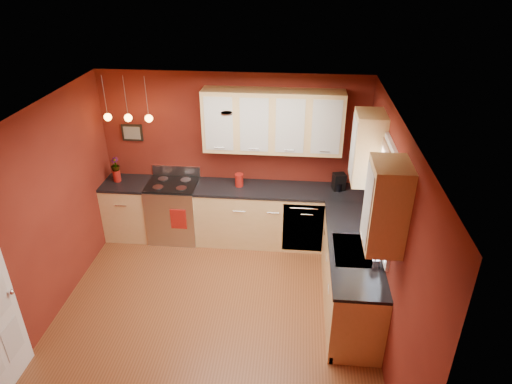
# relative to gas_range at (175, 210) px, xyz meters

# --- Properties ---
(floor) EXTENTS (4.20, 4.20, 0.00)m
(floor) POSITION_rel_gas_range_xyz_m (0.92, -1.80, -0.48)
(floor) COLOR brown
(floor) RESTS_ON ground
(ceiling) EXTENTS (4.00, 4.20, 0.02)m
(ceiling) POSITION_rel_gas_range_xyz_m (0.92, -1.80, 2.12)
(ceiling) COLOR #EEE8CF
(ceiling) RESTS_ON wall_back
(wall_back) EXTENTS (4.00, 0.02, 2.60)m
(wall_back) POSITION_rel_gas_range_xyz_m (0.92, 0.30, 0.82)
(wall_back) COLOR maroon
(wall_back) RESTS_ON floor
(wall_left) EXTENTS (0.02, 4.20, 2.60)m
(wall_left) POSITION_rel_gas_range_xyz_m (-1.08, -1.80, 0.82)
(wall_left) COLOR maroon
(wall_left) RESTS_ON floor
(wall_right) EXTENTS (0.02, 4.20, 2.60)m
(wall_right) POSITION_rel_gas_range_xyz_m (2.92, -1.80, 0.82)
(wall_right) COLOR maroon
(wall_right) RESTS_ON floor
(base_cabinets_back_left) EXTENTS (0.70, 0.60, 0.90)m
(base_cabinets_back_left) POSITION_rel_gas_range_xyz_m (-0.73, -0.00, -0.03)
(base_cabinets_back_left) COLOR #E2B679
(base_cabinets_back_left) RESTS_ON floor
(base_cabinets_back_right) EXTENTS (2.54, 0.60, 0.90)m
(base_cabinets_back_right) POSITION_rel_gas_range_xyz_m (1.65, -0.00, -0.03)
(base_cabinets_back_right) COLOR #E2B679
(base_cabinets_back_right) RESTS_ON floor
(base_cabinets_right) EXTENTS (0.60, 2.10, 0.90)m
(base_cabinets_right) POSITION_rel_gas_range_xyz_m (2.62, -1.35, -0.03)
(base_cabinets_right) COLOR #E2B679
(base_cabinets_right) RESTS_ON floor
(counter_back_left) EXTENTS (0.70, 0.62, 0.04)m
(counter_back_left) POSITION_rel_gas_range_xyz_m (-0.73, -0.00, 0.44)
(counter_back_left) COLOR black
(counter_back_left) RESTS_ON base_cabinets_back_left
(counter_back_right) EXTENTS (2.54, 0.62, 0.04)m
(counter_back_right) POSITION_rel_gas_range_xyz_m (1.65, -0.00, 0.44)
(counter_back_right) COLOR black
(counter_back_right) RESTS_ON base_cabinets_back_right
(counter_right) EXTENTS (0.62, 2.10, 0.04)m
(counter_right) POSITION_rel_gas_range_xyz_m (2.62, -1.35, 0.44)
(counter_right) COLOR black
(counter_right) RESTS_ON base_cabinets_right
(gas_range) EXTENTS (0.76, 0.64, 1.11)m
(gas_range) POSITION_rel_gas_range_xyz_m (0.00, 0.00, 0.00)
(gas_range) COLOR #B7B7BC
(gas_range) RESTS_ON floor
(dishwasher_front) EXTENTS (0.60, 0.02, 0.80)m
(dishwasher_front) POSITION_rel_gas_range_xyz_m (2.02, -0.29, -0.03)
(dishwasher_front) COLOR #B7B7BC
(dishwasher_front) RESTS_ON base_cabinets_back_right
(sink) EXTENTS (0.50, 0.70, 0.33)m
(sink) POSITION_rel_gas_range_xyz_m (2.62, -1.50, 0.43)
(sink) COLOR gray
(sink) RESTS_ON counter_right
(window) EXTENTS (0.06, 1.02, 1.22)m
(window) POSITION_rel_gas_range_xyz_m (2.89, -1.50, 1.21)
(window) COLOR white
(window) RESTS_ON wall_right
(upper_cabinets_back) EXTENTS (2.00, 0.35, 0.90)m
(upper_cabinets_back) POSITION_rel_gas_range_xyz_m (1.52, 0.12, 1.47)
(upper_cabinets_back) COLOR #E2B679
(upper_cabinets_back) RESTS_ON wall_back
(upper_cabinets_right) EXTENTS (0.35, 1.95, 0.90)m
(upper_cabinets_right) POSITION_rel_gas_range_xyz_m (2.75, -1.48, 1.47)
(upper_cabinets_right) COLOR #E2B679
(upper_cabinets_right) RESTS_ON wall_right
(wall_picture) EXTENTS (0.32, 0.03, 0.26)m
(wall_picture) POSITION_rel_gas_range_xyz_m (-0.63, 0.28, 1.17)
(wall_picture) COLOR black
(wall_picture) RESTS_ON wall_back
(pendant_lights) EXTENTS (0.71, 0.11, 0.66)m
(pendant_lights) POSITION_rel_gas_range_xyz_m (-0.53, -0.05, 1.53)
(pendant_lights) COLOR gray
(pendant_lights) RESTS_ON ceiling
(red_canister) EXTENTS (0.13, 0.13, 0.20)m
(red_canister) POSITION_rel_gas_range_xyz_m (1.03, 0.04, 0.56)
(red_canister) COLOR maroon
(red_canister) RESTS_ON counter_back_right
(red_vase) EXTENTS (0.11, 0.11, 0.18)m
(red_vase) POSITION_rel_gas_range_xyz_m (-0.87, 0.03, 0.55)
(red_vase) COLOR maroon
(red_vase) RESTS_ON counter_back_left
(flowers) EXTENTS (0.16, 0.16, 0.23)m
(flowers) POSITION_rel_gas_range_xyz_m (-0.87, 0.03, 0.74)
(flowers) COLOR maroon
(flowers) RESTS_ON red_vase
(coffee_maker) EXTENTS (0.21, 0.21, 0.25)m
(coffee_maker) POSITION_rel_gas_range_xyz_m (2.52, 0.06, 0.58)
(coffee_maker) COLOR black
(coffee_maker) RESTS_ON counter_back_right
(soap_pump) EXTENTS (0.10, 0.10, 0.19)m
(soap_pump) POSITION_rel_gas_range_xyz_m (2.80, -1.83, 0.55)
(soap_pump) COLOR white
(soap_pump) RESTS_ON counter_right
(dish_towel) EXTENTS (0.24, 0.02, 0.33)m
(dish_towel) POSITION_rel_gas_range_xyz_m (0.15, -0.33, 0.04)
(dish_towel) COLOR maroon
(dish_towel) RESTS_ON gas_range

